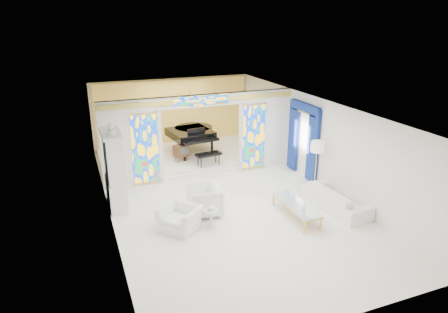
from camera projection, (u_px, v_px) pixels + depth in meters
name	position (u px, v px, depth m)	size (l,w,h in m)	color
floor	(221.00, 197.00, 12.95)	(12.00, 12.00, 0.00)	white
ceiling	(221.00, 106.00, 11.95)	(7.00, 12.00, 0.02)	silver
wall_back	(173.00, 112.00, 17.72)	(7.00, 0.02, 3.00)	white
wall_front	(340.00, 255.00, 7.19)	(7.00, 0.02, 3.00)	white
wall_left	(105.00, 168.00, 11.25)	(0.02, 12.00, 3.00)	white
wall_right	(317.00, 141.00, 13.65)	(0.02, 12.00, 3.00)	white
partition_wall	(201.00, 132.00, 14.15)	(7.00, 0.22, 3.00)	white
stained_glass_left	(145.00, 149.00, 13.48)	(0.90, 0.04, 2.40)	gold
stained_glass_right	(254.00, 137.00, 14.87)	(0.90, 0.04, 2.40)	gold
stained_glass_transom	(201.00, 100.00, 13.67)	(2.00, 0.04, 0.34)	gold
alcove_platform	(186.00, 155.00, 16.52)	(6.80, 3.80, 0.18)	white
gold_curtain_back	(174.00, 113.00, 17.61)	(6.70, 0.10, 2.90)	#F4D754
chandelier	(190.00, 97.00, 15.68)	(0.48, 0.48, 0.30)	gold
blue_drapes	(303.00, 134.00, 14.20)	(0.14, 1.85, 2.65)	navy
china_cabinet	(114.00, 171.00, 11.99)	(0.56, 1.46, 2.72)	silver
armchair_left	(180.00, 218.00, 10.91)	(1.04, 0.91, 0.68)	white
armchair_right	(204.00, 200.00, 11.72)	(0.95, 0.97, 0.89)	white
sofa	(336.00, 199.00, 12.06)	(2.28, 0.89, 0.67)	white
side_table	(211.00, 216.00, 10.98)	(0.50, 0.50, 0.54)	silver
vase	(211.00, 207.00, 10.89)	(0.18, 0.18, 0.19)	silver
coffee_table	(296.00, 205.00, 11.53)	(0.64, 1.98, 0.44)	silver
floor_lamp	(317.00, 149.00, 12.89)	(0.53, 0.53, 1.75)	gold
grand_piano	(192.00, 133.00, 16.44)	(2.06, 3.18, 1.21)	black
tv_console	(181.00, 151.00, 15.53)	(0.66, 0.55, 0.65)	brown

